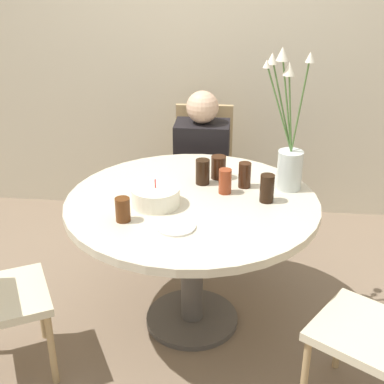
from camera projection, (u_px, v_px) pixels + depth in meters
The scene contains 14 objects.
ground_plane at pixel (192, 320), 2.90m from camera, with size 16.00×16.00×0.00m, color #7A6651.
wall_back at pixel (213, 34), 3.62m from camera, with size 8.00×0.05×2.60m.
dining_table at pixel (192, 222), 2.65m from camera, with size 1.23×1.23×0.73m.
chair_right_flank at pixel (203, 166), 3.60m from camera, with size 0.41×0.41×0.89m.
birthday_cake at pixel (156, 196), 2.52m from camera, with size 0.23×0.23×0.13m.
flower_vase at pixel (289, 150), 2.63m from camera, with size 0.22×0.20×0.70m.
side_plate at pixel (176, 227), 2.33m from camera, with size 0.17×0.17×0.01m.
drink_glass_0 at pixel (203, 172), 2.74m from camera, with size 0.07×0.07×0.13m.
drink_glass_1 at pixel (218, 167), 2.81m from camera, with size 0.08×0.08×0.12m.
drink_glass_2 at pixel (225, 181), 2.64m from camera, with size 0.06×0.06×0.12m.
drink_glass_3 at pixel (245, 175), 2.70m from camera, with size 0.06×0.06×0.13m.
drink_glass_4 at pixel (267, 188), 2.55m from camera, with size 0.07×0.07×0.14m.
drink_glass_5 at pixel (123, 210), 2.37m from camera, with size 0.07×0.07×0.11m.
person_guest at pixel (202, 176), 3.46m from camera, with size 0.34×0.24×1.05m.
Camera 1 is at (0.24, -2.32, 1.86)m, focal length 50.00 mm.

